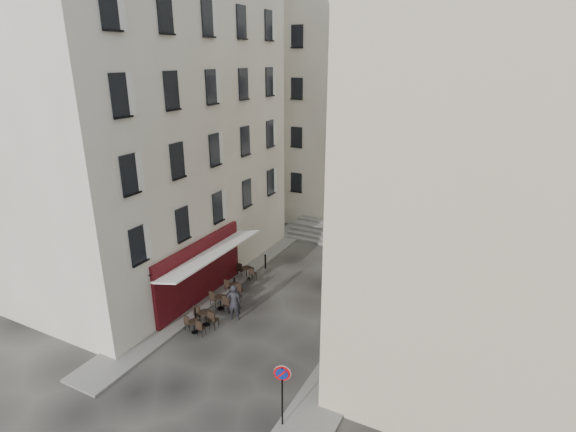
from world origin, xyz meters
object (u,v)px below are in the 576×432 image
Objects in this scene: bistro_table_a at (195,325)px; bistro_table_b at (206,317)px; no_parking_sign at (282,385)px; pedestrian at (234,302)px.

bistro_table_a is 0.85× the size of bistro_table_b.
pedestrian is at bearing 118.95° from no_parking_sign.
pedestrian reaches higher than bistro_table_a.
no_parking_sign is 7.55m from pedestrian.
pedestrian is (-5.45, 5.15, -0.88)m from no_parking_sign.
no_parking_sign is 7.42m from bistro_table_a.
no_parking_sign is at bearing -26.85° from bistro_table_a.
bistro_table_b reaches higher than bistro_table_a.
no_parking_sign is at bearing 112.42° from pedestrian.
no_parking_sign is at bearing -32.44° from bistro_table_b.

